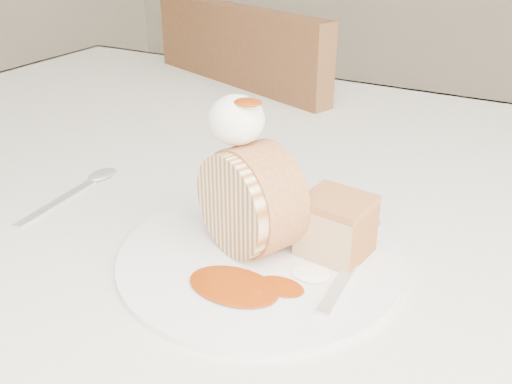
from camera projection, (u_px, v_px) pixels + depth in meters
The scene contains 10 objects.
table at pixel (284, 252), 0.69m from camera, with size 1.40×0.90×0.75m.
chair_far at pixel (278, 189), 1.19m from camera, with size 0.53×0.53×0.88m.
plate at pixel (260, 257), 0.51m from camera, with size 0.25×0.25×0.01m, color white.
roulade_slice at pixel (250, 201), 0.50m from camera, with size 0.09×0.09×0.05m, color beige.
cake_chunk at pixel (336, 229), 0.50m from camera, with size 0.06×0.05×0.05m, color #B97546.
whipped_cream at pixel (236, 120), 0.48m from camera, with size 0.05×0.05×0.04m, color white.
caramel_drizzle at pixel (248, 96), 0.46m from camera, with size 0.02×0.02×0.01m, color #8B2F05.
caramel_pool at pixel (234, 286), 0.46m from camera, with size 0.08×0.05×0.00m, color #8B2F05, non-canonical shape.
fork at pixel (345, 277), 0.47m from camera, with size 0.02×0.15×0.00m, color silver.
spoon at pixel (58, 203), 0.61m from camera, with size 0.02×0.14×0.00m, color silver.
Camera 1 is at (0.25, -0.32, 1.03)m, focal length 40.00 mm.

